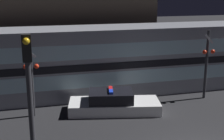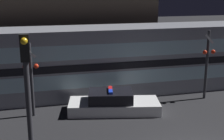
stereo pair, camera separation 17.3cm
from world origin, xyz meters
The scene contains 6 objects.
train centered at (-1.26, 8.70, 2.04)m, with size 23.94×3.20×4.07m.
police_car centered at (-1.95, 5.44, 0.46)m, with size 4.97×2.76×1.25m.
crossing_signal_near centered at (3.81, 6.07, 2.21)m, with size 0.77×0.35×4.02m.
crossing_signal_far centered at (-5.99, 5.91, 2.07)m, with size 0.77×0.35×3.74m.
traffic_light_corner centered at (-6.10, 0.91, 2.97)m, with size 0.30×0.46×4.86m.
building_left centered at (-2.61, 15.43, 5.44)m, with size 11.95×6.04×10.89m.
Camera 2 is at (-5.87, -9.40, 6.23)m, focal length 50.00 mm.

